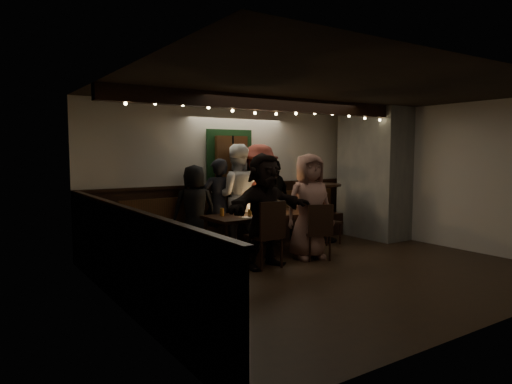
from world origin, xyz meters
TOP-DOWN VIEW (x-y plane):
  - room at (1.07, 1.42)m, footprint 6.02×5.01m
  - dining_table at (-0.17, 1.40)m, footprint 1.94×0.83m
  - chair_near_left at (-0.63, 0.58)m, footprint 0.47×0.47m
  - chair_near_right at (0.33, 0.55)m, footprint 0.53×0.53m
  - chair_end at (1.30, 1.46)m, footprint 0.42×0.42m
  - high_top at (1.47, 1.72)m, footprint 0.70×0.70m
  - person_a at (-1.08, 2.13)m, footprint 0.85×0.67m
  - person_b at (-0.63, 2.11)m, footprint 0.65×0.48m
  - person_c at (-0.27, 2.08)m, footprint 1.12×1.02m
  - person_d at (0.25, 2.12)m, footprint 1.28×0.82m
  - person_e at (0.60, 2.11)m, footprint 1.02×0.71m
  - person_f at (-0.63, 0.68)m, footprint 1.66×0.73m
  - person_g at (0.30, 0.74)m, footprint 0.92×0.69m

SIDE VIEW (x-z plane):
  - chair_end at x=1.30m, z-range 0.06..0.94m
  - chair_near_right at x=0.33m, z-range 0.06..0.97m
  - chair_near_left at x=-0.63m, z-range 0.06..1.08m
  - dining_table at x=-0.17m, z-range 0.21..1.06m
  - high_top at x=1.47m, z-range 0.15..1.27m
  - person_a at x=-1.08m, z-range 0.00..1.52m
  - person_e at x=0.60m, z-range 0.00..1.60m
  - person_b at x=-0.63m, z-range 0.00..1.62m
  - person_g at x=0.30m, z-range 0.00..1.71m
  - person_f at x=-0.63m, z-range 0.00..1.73m
  - person_c at x=-0.27m, z-range 0.00..1.88m
  - person_d at x=0.25m, z-range 0.00..1.88m
  - room at x=1.07m, z-range -0.24..2.38m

